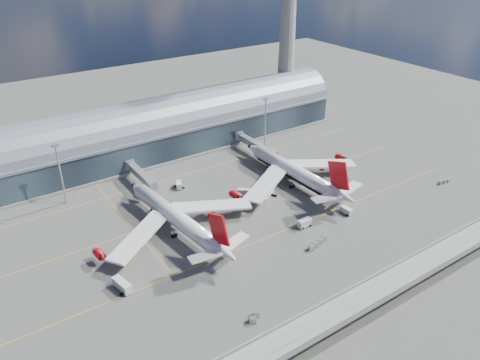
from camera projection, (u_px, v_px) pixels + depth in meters
ground at (245, 227)px, 173.55m from camera, size 500.00×500.00×0.00m
taxi_lines at (214, 202)px, 189.69m from camera, size 200.00×80.12×0.01m
terminal at (153, 132)px, 225.16m from camera, size 200.00×30.00×28.00m
control_tower at (288, 26)px, 251.92m from camera, size 19.00×19.00×103.00m
guideway at (357, 302)px, 130.90m from camera, size 220.00×8.50×7.20m
floodlight_mast_left at (60, 173)px, 182.55m from camera, size 3.00×0.70×25.70m
floodlight_mast_right at (265, 121)px, 232.04m from camera, size 3.00×0.70×25.70m
airliner_left at (178, 219)px, 167.82m from camera, size 62.39×65.60×19.98m
airliner_right at (295, 172)px, 200.74m from camera, size 63.58×66.44×21.11m
jet_bridge_left at (139, 173)px, 200.60m from camera, size 4.40×28.00×7.25m
jet_bridge_right at (254, 144)px, 228.41m from camera, size 4.40×32.00×7.25m
service_truck_0 at (122, 285)px, 142.54m from camera, size 3.96×7.95×3.15m
service_truck_1 at (305, 223)px, 172.87m from camera, size 5.36×2.75×3.07m
service_truck_2 at (267, 193)px, 192.60m from camera, size 8.53×6.10×3.04m
service_truck_3 at (346, 211)px, 181.25m from camera, size 2.34×5.23×2.48m
service_truck_4 at (179, 185)px, 199.22m from camera, size 3.88×5.22×2.75m
service_truck_5 at (244, 192)px, 194.01m from camera, size 5.72×5.05×2.69m
cargo_train_0 at (255, 317)px, 131.85m from camera, size 4.98×3.73×1.65m
cargo_train_1 at (318, 243)px, 163.13m from camera, size 10.01×3.96×1.66m
cargo_train_2 at (444, 181)px, 203.44m from camera, size 6.75×2.36×1.48m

